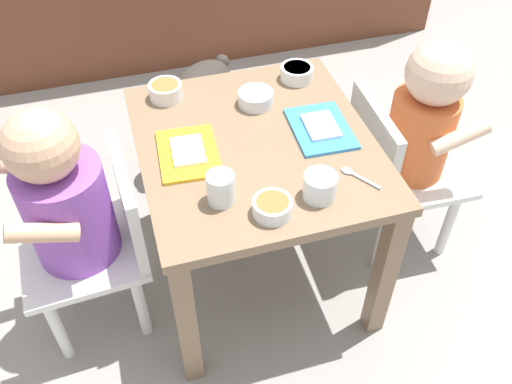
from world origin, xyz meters
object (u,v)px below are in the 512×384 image
at_px(seated_child_right, 418,127).
at_px(spoon_by_left_tray, 357,176).
at_px(veggie_bowl_far, 297,72).
at_px(food_tray_right, 320,127).
at_px(dog, 195,97).
at_px(cereal_bowl_right_side, 166,91).
at_px(cereal_bowl_left_side, 272,207).
at_px(seated_child_left, 70,205).
at_px(dining_table, 256,168).
at_px(water_cup_left, 320,188).
at_px(veggie_bowl_near, 256,98).
at_px(water_cup_right, 221,190).
at_px(food_tray_left, 188,152).

bearing_deg(seated_child_right, spoon_by_left_tray, -145.00).
bearing_deg(veggie_bowl_far, food_tray_right, -94.29).
bearing_deg(veggie_bowl_far, dog, 120.74).
distance_m(food_tray_right, cereal_bowl_right_side, 0.40).
bearing_deg(spoon_by_left_tray, cereal_bowl_left_side, -166.22).
distance_m(seated_child_left, seated_child_right, 0.86).
relative_size(cereal_bowl_right_side, spoon_by_left_tray, 0.92).
bearing_deg(dining_table, food_tray_right, 1.18).
height_order(water_cup_left, veggie_bowl_near, water_cup_left).
xyz_separation_m(dining_table, water_cup_right, (-0.12, -0.16, 0.11)).
distance_m(dining_table, cereal_bowl_right_side, 0.30).
bearing_deg(dog, seated_child_right, -50.63).
distance_m(food_tray_left, water_cup_left, 0.31).
height_order(dog, spoon_by_left_tray, spoon_by_left_tray).
height_order(water_cup_left, spoon_by_left_tray, water_cup_left).
distance_m(dining_table, dog, 0.61).
bearing_deg(food_tray_left, veggie_bowl_near, 34.57).
relative_size(food_tray_left, cereal_bowl_right_side, 2.25).
distance_m(food_tray_right, cereal_bowl_left_side, 0.30).
height_order(dining_table, veggie_bowl_near, veggie_bowl_near).
height_order(food_tray_right, veggie_bowl_far, veggie_bowl_far).
xyz_separation_m(food_tray_left, food_tray_right, (0.32, 0.00, -0.00)).
distance_m(seated_child_left, veggie_bowl_far, 0.66).
relative_size(food_tray_right, cereal_bowl_right_side, 2.23).
relative_size(dog, food_tray_left, 1.98).
relative_size(cereal_bowl_right_side, cereal_bowl_left_side, 1.03).
xyz_separation_m(water_cup_right, spoon_by_left_tray, (0.30, -0.01, -0.03)).
distance_m(cereal_bowl_right_side, spoon_by_left_tray, 0.53).
xyz_separation_m(dining_table, veggie_bowl_far, (0.17, 0.22, 0.10)).
distance_m(veggie_bowl_near, cereal_bowl_right_side, 0.23).
bearing_deg(spoon_by_left_tray, dog, 105.98).
distance_m(seated_child_left, cereal_bowl_right_side, 0.38).
relative_size(food_tray_left, water_cup_left, 2.69).
xyz_separation_m(food_tray_left, veggie_bowl_near, (0.20, 0.14, 0.01)).
distance_m(water_cup_left, water_cup_right, 0.20).
xyz_separation_m(dining_table, food_tray_left, (-0.16, 0.00, 0.09)).
relative_size(dog, cereal_bowl_left_side, 4.59).
height_order(water_cup_right, veggie_bowl_far, water_cup_right).
xyz_separation_m(dog, veggie_bowl_near, (0.08, -0.44, 0.28)).
bearing_deg(dining_table, food_tray_left, 178.82).
distance_m(food_tray_left, cereal_bowl_left_side, 0.26).
height_order(food_tray_left, food_tray_right, same).
distance_m(dog, cereal_bowl_right_side, 0.47).
bearing_deg(food_tray_left, food_tray_right, 0.00).
height_order(food_tray_left, veggie_bowl_far, veggie_bowl_far).
height_order(seated_child_left, cereal_bowl_right_side, seated_child_left).
height_order(seated_child_right, food_tray_left, seated_child_right).
relative_size(water_cup_left, veggie_bowl_near, 0.80).
bearing_deg(dining_table, water_cup_left, -69.72).
distance_m(food_tray_right, veggie_bowl_near, 0.18).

